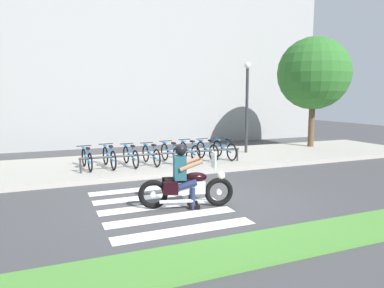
{
  "coord_description": "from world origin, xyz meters",
  "views": [
    {
      "loc": [
        -3.16,
        -7.48,
        2.47
      ],
      "look_at": [
        0.62,
        1.58,
        1.16
      ],
      "focal_mm": 33.01,
      "sensor_mm": 36.0,
      "label": 1
    }
  ],
  "objects_px": {
    "bicycle_0": "(87,159)",
    "bicycle_4": "(170,153)",
    "bicycle_1": "(109,157)",
    "bicycle_6": "(207,151)",
    "bicycle_2": "(131,156)",
    "bike_rack": "(166,154)",
    "bicycle_5": "(189,152)",
    "bicycle_7": "(224,150)",
    "rider": "(183,171)",
    "street_lamp": "(247,99)",
    "bicycle_3": "(151,155)",
    "tree_near_rack": "(314,74)",
    "motorcycle": "(187,187)"
  },
  "relations": [
    {
      "from": "bicycle_3",
      "to": "motorcycle",
      "type": "bearing_deg",
      "value": -95.88
    },
    {
      "from": "bicycle_1",
      "to": "rider",
      "type": "bearing_deg",
      "value": -78.74
    },
    {
      "from": "bicycle_1",
      "to": "bike_rack",
      "type": "distance_m",
      "value": 1.87
    },
    {
      "from": "bicycle_4",
      "to": "bike_rack",
      "type": "relative_size",
      "value": 0.3
    },
    {
      "from": "bicycle_2",
      "to": "tree_near_rack",
      "type": "distance_m",
      "value": 9.56
    },
    {
      "from": "bicycle_1",
      "to": "street_lamp",
      "type": "height_order",
      "value": "street_lamp"
    },
    {
      "from": "bicycle_4",
      "to": "street_lamp",
      "type": "relative_size",
      "value": 0.43
    },
    {
      "from": "bicycle_5",
      "to": "bicycle_3",
      "type": "bearing_deg",
      "value": 179.94
    },
    {
      "from": "bicycle_7",
      "to": "bicycle_3",
      "type": "bearing_deg",
      "value": 179.97
    },
    {
      "from": "motorcycle",
      "to": "bicycle_6",
      "type": "distance_m",
      "value": 5.21
    },
    {
      "from": "rider",
      "to": "bicycle_0",
      "type": "distance_m",
      "value": 4.78
    },
    {
      "from": "rider",
      "to": "tree_near_rack",
      "type": "relative_size",
      "value": 0.28
    },
    {
      "from": "bicycle_0",
      "to": "bicycle_4",
      "type": "bearing_deg",
      "value": -0.0
    },
    {
      "from": "bicycle_5",
      "to": "street_lamp",
      "type": "relative_size",
      "value": 0.42
    },
    {
      "from": "bicycle_7",
      "to": "bike_rack",
      "type": "bearing_deg",
      "value": -167.53
    },
    {
      "from": "bicycle_6",
      "to": "bike_rack",
      "type": "relative_size",
      "value": 0.29
    },
    {
      "from": "motorcycle",
      "to": "bicycle_5",
      "type": "bearing_deg",
      "value": 67.19
    },
    {
      "from": "bicycle_0",
      "to": "bicycle_4",
      "type": "height_order",
      "value": "bicycle_4"
    },
    {
      "from": "bicycle_1",
      "to": "bicycle_6",
      "type": "xyz_separation_m",
      "value": [
        3.58,
        -0.0,
        0.01
      ]
    },
    {
      "from": "bicycle_0",
      "to": "bicycle_6",
      "type": "xyz_separation_m",
      "value": [
        4.29,
        -0.0,
        0.02
      ]
    },
    {
      "from": "rider",
      "to": "bicycle_5",
      "type": "distance_m",
      "value": 4.91
    },
    {
      "from": "bicycle_7",
      "to": "street_lamp",
      "type": "relative_size",
      "value": 0.42
    },
    {
      "from": "bicycle_4",
      "to": "bike_rack",
      "type": "height_order",
      "value": "bicycle_4"
    },
    {
      "from": "bicycle_2",
      "to": "bicycle_7",
      "type": "distance_m",
      "value": 3.58
    },
    {
      "from": "bicycle_5",
      "to": "bicycle_7",
      "type": "distance_m",
      "value": 1.43
    },
    {
      "from": "bicycle_1",
      "to": "bicycle_7",
      "type": "relative_size",
      "value": 1.02
    },
    {
      "from": "bicycle_1",
      "to": "bicycle_6",
      "type": "distance_m",
      "value": 3.58
    },
    {
      "from": "bicycle_5",
      "to": "bicycle_7",
      "type": "bearing_deg",
      "value": 0.0
    },
    {
      "from": "bicycle_5",
      "to": "bicycle_4",
      "type": "bearing_deg",
      "value": 179.94
    },
    {
      "from": "rider",
      "to": "bicycle_2",
      "type": "distance_m",
      "value": 4.5
    },
    {
      "from": "rider",
      "to": "street_lamp",
      "type": "height_order",
      "value": "street_lamp"
    },
    {
      "from": "bicycle_4",
      "to": "street_lamp",
      "type": "bearing_deg",
      "value": 15.61
    },
    {
      "from": "bicycle_0",
      "to": "bicycle_3",
      "type": "distance_m",
      "value": 2.15
    },
    {
      "from": "motorcycle",
      "to": "bike_rack",
      "type": "xyz_separation_m",
      "value": [
        0.82,
        3.95,
        0.11
      ]
    },
    {
      "from": "motorcycle",
      "to": "bicycle_0",
      "type": "bearing_deg",
      "value": 110.46
    },
    {
      "from": "street_lamp",
      "to": "bicycle_6",
      "type": "bearing_deg",
      "value": -155.6
    },
    {
      "from": "bicycle_3",
      "to": "bicycle_4",
      "type": "height_order",
      "value": "bicycle_4"
    },
    {
      "from": "bicycle_7",
      "to": "tree_near_rack",
      "type": "bearing_deg",
      "value": 15.05
    },
    {
      "from": "bicycle_1",
      "to": "bike_rack",
      "type": "relative_size",
      "value": 0.3
    },
    {
      "from": "bicycle_0",
      "to": "bicycle_5",
      "type": "distance_m",
      "value": 3.58
    },
    {
      "from": "bicycle_2",
      "to": "bike_rack",
      "type": "bearing_deg",
      "value": -27.33
    },
    {
      "from": "rider",
      "to": "bicycle_7",
      "type": "height_order",
      "value": "rider"
    },
    {
      "from": "bicycle_4",
      "to": "bike_rack",
      "type": "distance_m",
      "value": 0.66
    },
    {
      "from": "bicycle_6",
      "to": "bicycle_4",
      "type": "bearing_deg",
      "value": 179.97
    },
    {
      "from": "bicycle_5",
      "to": "tree_near_rack",
      "type": "bearing_deg",
      "value": 11.99
    },
    {
      "from": "bicycle_4",
      "to": "bicycle_7",
      "type": "bearing_deg",
      "value": -0.02
    },
    {
      "from": "bicycle_2",
      "to": "bicycle_3",
      "type": "height_order",
      "value": "bicycle_2"
    },
    {
      "from": "street_lamp",
      "to": "bicycle_7",
      "type": "bearing_deg",
      "value": -146.65
    },
    {
      "from": "bicycle_0",
      "to": "bicycle_2",
      "type": "bearing_deg",
      "value": 0.01
    },
    {
      "from": "bicycle_4",
      "to": "tree_near_rack",
      "type": "height_order",
      "value": "tree_near_rack"
    }
  ]
}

